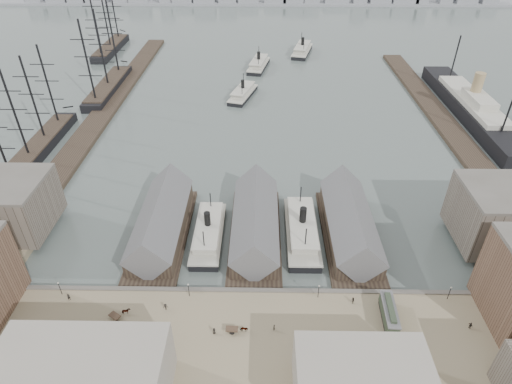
{
  "coord_description": "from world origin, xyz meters",
  "views": [
    {
      "loc": [
        1.66,
        -75.0,
        78.91
      ],
      "look_at": [
        0.0,
        30.0,
        6.0
      ],
      "focal_mm": 30.0,
      "sensor_mm": 36.0,
      "label": 1
    }
  ],
  "objects_px": {
    "horse_cart_left": "(124,312)",
    "horse_cart_center": "(239,329)",
    "horse_cart_right": "(351,362)",
    "tram": "(389,314)",
    "ferry_docked_west": "(208,232)",
    "ocean_steamer": "(471,106)"
  },
  "relations": [
    {
      "from": "horse_cart_left",
      "to": "horse_cart_center",
      "type": "xyz_separation_m",
      "value": [
        25.97,
        -4.08,
        -0.08
      ]
    },
    {
      "from": "horse_cart_right",
      "to": "tram",
      "type": "bearing_deg",
      "value": -50.13
    },
    {
      "from": "horse_cart_center",
      "to": "horse_cart_right",
      "type": "relative_size",
      "value": 1.02
    },
    {
      "from": "tram",
      "to": "horse_cart_right",
      "type": "height_order",
      "value": "tram"
    },
    {
      "from": "ferry_docked_west",
      "to": "tram",
      "type": "bearing_deg",
      "value": -34.22
    },
    {
      "from": "ferry_docked_west",
      "to": "horse_cart_right",
      "type": "xyz_separation_m",
      "value": [
        32.72,
        -40.08,
        0.55
      ]
    },
    {
      "from": "tram",
      "to": "horse_cart_right",
      "type": "bearing_deg",
      "value": -128.9
    },
    {
      "from": "horse_cart_left",
      "to": "horse_cart_center",
      "type": "bearing_deg",
      "value": -65.62
    },
    {
      "from": "horse_cart_right",
      "to": "ferry_docked_west",
      "type": "bearing_deg",
      "value": 31.16
    },
    {
      "from": "ocean_steamer",
      "to": "horse_cart_left",
      "type": "bearing_deg",
      "value": -137.16
    },
    {
      "from": "horse_cart_right",
      "to": "ocean_steamer",
      "type": "bearing_deg",
      "value": -38.41
    },
    {
      "from": "ferry_docked_west",
      "to": "horse_cart_center",
      "type": "distance_m",
      "value": 34.24
    },
    {
      "from": "ocean_steamer",
      "to": "horse_cart_left",
      "type": "distance_m",
      "value": 164.73
    },
    {
      "from": "horse_cart_center",
      "to": "horse_cart_right",
      "type": "bearing_deg",
      "value": -105.62
    },
    {
      "from": "tram",
      "to": "ferry_docked_west",
      "type": "bearing_deg",
      "value": 148.94
    },
    {
      "from": "tram",
      "to": "horse_cart_right",
      "type": "distance_m",
      "value": 14.93
    },
    {
      "from": "horse_cart_center",
      "to": "horse_cart_left",
      "type": "bearing_deg",
      "value": 83.64
    },
    {
      "from": "tram",
      "to": "horse_cart_left",
      "type": "xyz_separation_m",
      "value": [
        -58.46,
        0.43,
        -1.08
      ]
    },
    {
      "from": "horse_cart_left",
      "to": "horse_cart_center",
      "type": "distance_m",
      "value": 26.29
    },
    {
      "from": "ferry_docked_west",
      "to": "horse_cart_center",
      "type": "relative_size",
      "value": 5.51
    },
    {
      "from": "ocean_steamer",
      "to": "horse_cart_center",
      "type": "distance_m",
      "value": 149.89
    },
    {
      "from": "tram",
      "to": "horse_cart_left",
      "type": "relative_size",
      "value": 2.28
    }
  ]
}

